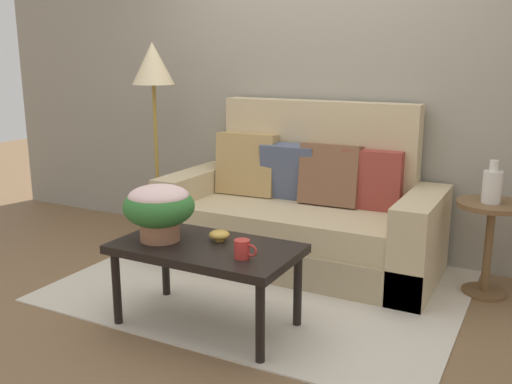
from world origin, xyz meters
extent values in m
plane|color=brown|center=(0.00, 0.00, 0.00)|extent=(14.00, 14.00, 0.00)
cube|color=gray|center=(0.00, 1.12, 1.31)|extent=(6.40, 0.12, 2.62)
cube|color=beige|center=(0.00, 0.18, 0.01)|extent=(2.51, 1.96, 0.01)
cube|color=tan|center=(0.05, 0.59, 0.12)|extent=(1.95, 0.86, 0.24)
cube|color=tan|center=(0.05, 0.56, 0.34)|extent=(1.50, 0.78, 0.20)
cube|color=tan|center=(0.05, 0.94, 0.69)|extent=(1.50, 0.16, 0.95)
cube|color=tan|center=(-0.81, 0.59, 0.31)|extent=(0.23, 0.86, 0.62)
cube|color=tan|center=(0.91, 0.59, 0.31)|extent=(0.23, 0.86, 0.62)
cube|color=tan|center=(-0.46, 0.78, 0.67)|extent=(0.48, 0.24, 0.48)
cube|color=#93382D|center=(0.51, 0.80, 0.65)|extent=(0.42, 0.16, 0.41)
cube|color=brown|center=(0.22, 0.78, 0.66)|extent=(0.44, 0.23, 0.45)
cube|color=#4C5670|center=(-0.12, 0.79, 0.65)|extent=(0.42, 0.20, 0.42)
cylinder|color=black|center=(-0.47, -0.74, 0.22)|extent=(0.05, 0.05, 0.43)
cylinder|color=black|center=(0.43, -0.74, 0.22)|extent=(0.05, 0.05, 0.43)
cylinder|color=black|center=(-0.47, -0.29, 0.22)|extent=(0.05, 0.05, 0.43)
cylinder|color=black|center=(0.43, -0.29, 0.22)|extent=(0.05, 0.05, 0.43)
cube|color=black|center=(-0.02, -0.51, 0.45)|extent=(1.01, 0.56, 0.05)
cylinder|color=brown|center=(1.31, 0.68, 0.01)|extent=(0.28, 0.28, 0.03)
cylinder|color=brown|center=(1.31, 0.68, 0.30)|extent=(0.05, 0.05, 0.55)
cylinder|color=brown|center=(1.31, 0.68, 0.59)|extent=(0.43, 0.43, 0.03)
cylinder|color=olive|center=(-1.22, 0.63, 0.01)|extent=(0.32, 0.32, 0.03)
cylinder|color=olive|center=(-1.22, 0.63, 0.65)|extent=(0.03, 0.03, 1.24)
cone|color=beige|center=(-1.22, 0.63, 1.43)|extent=(0.33, 0.33, 0.32)
cylinder|color=#A36B4C|center=(-0.29, -0.56, 0.54)|extent=(0.22, 0.22, 0.12)
ellipsoid|color=#337533|center=(-0.29, -0.56, 0.67)|extent=(0.40, 0.40, 0.23)
ellipsoid|color=beige|center=(-0.29, -0.56, 0.73)|extent=(0.34, 0.34, 0.13)
cylinder|color=red|center=(0.26, -0.61, 0.53)|extent=(0.08, 0.08, 0.10)
torus|color=red|center=(0.31, -0.61, 0.53)|extent=(0.07, 0.01, 0.07)
cylinder|color=gold|center=(0.01, -0.42, 0.49)|extent=(0.05, 0.05, 0.02)
ellipsoid|color=gold|center=(0.01, -0.42, 0.51)|extent=(0.12, 0.12, 0.05)
cylinder|color=silver|center=(1.30, 0.67, 0.70)|extent=(0.12, 0.12, 0.20)
cylinder|color=silver|center=(1.30, 0.67, 0.84)|extent=(0.05, 0.05, 0.07)
camera|label=1|loc=(1.60, -3.02, 1.49)|focal=40.07mm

